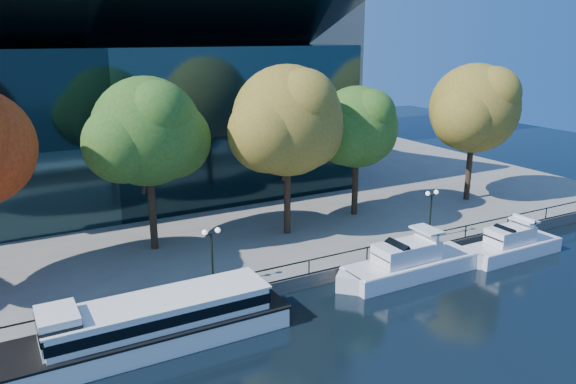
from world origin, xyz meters
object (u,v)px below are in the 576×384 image
tree_2 (150,134)px  lamp_2 (431,203)px  tour_boat (143,325)px  tree_3 (290,123)px  lamp_1 (212,244)px  cruiser_far (509,245)px  tree_4 (359,129)px  tree_5 (476,110)px  cruiser_near (406,263)px

tree_2 → lamp_2: size_ratio=3.28×
tour_boat → tree_3: (15.07, 10.25, 8.84)m
lamp_1 → lamp_2: (18.83, 0.00, 0.00)m
cruiser_far → tree_4: (-6.00, 12.42, 7.97)m
tree_2 → lamp_2: bearing=-23.0°
tour_boat → tree_5: (35.71, 10.23, 8.56)m
tree_2 → tree_4: 18.67m
tour_boat → cruiser_far: tour_boat is taller
cruiser_far → tree_3: bearing=141.9°
cruiser_near → cruiser_far: cruiser_near is taller
cruiser_far → tree_3: tree_3 is taller
tree_3 → tree_5: 20.64m
cruiser_near → tree_4: 14.41m
lamp_2 → lamp_1: bearing=180.0°
tree_3 → tree_5: tree_3 is taller
tree_2 → tour_boat: bearing=-109.6°
cruiser_near → tree_3: size_ratio=0.85×
cruiser_near → lamp_2: size_ratio=2.92×
cruiser_near → tree_2: tree_2 is taller
tree_2 → lamp_1: size_ratio=3.28×
tree_2 → cruiser_far: bearing=-27.5°
cruiser_near → lamp_1: bearing=166.3°
cruiser_far → tree_5: bearing=58.1°
tour_boat → tree_4: (22.96, 11.77, 7.54)m
tree_2 → tree_5: tree_5 is taller
cruiser_far → tour_boat: bearing=178.7°
cruiser_near → tree_5: tree_5 is taller
lamp_1 → cruiser_far: bearing=-10.4°
tree_4 → lamp_2: (1.48, -8.14, -4.98)m
cruiser_near → lamp_1: size_ratio=2.92×
tree_2 → tree_3: 10.92m
cruiser_far → lamp_1: (-23.34, 4.27, 2.99)m
cruiser_far → tree_3: 19.93m
tour_boat → tree_4: tree_4 is taller
tree_2 → lamp_1: bearing=-81.4°
tree_4 → lamp_2: 9.66m
cruiser_near → tree_3: (-4.19, 9.95, 9.20)m
tour_boat → tree_4: size_ratio=1.49×
lamp_1 → tree_2: bearing=98.6°
tree_2 → tree_5: size_ratio=0.98×
tour_boat → lamp_2: bearing=8.4°
cruiser_far → tree_4: size_ratio=0.81×
tour_boat → lamp_1: bearing=32.9°
tour_boat → cruiser_near: bearing=0.9°
tree_5 → lamp_2: (-11.27, -6.60, -5.99)m
tree_5 → lamp_1: (-30.10, -6.60, -5.99)m
tree_5 → tree_4: bearing=173.1°
tree_2 → cruiser_near: bearing=-38.4°
tree_4 → tree_3: bearing=-169.1°
cruiser_far → lamp_1: lamp_1 is taller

